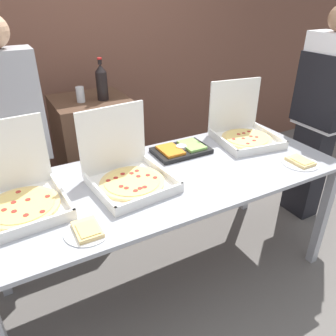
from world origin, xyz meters
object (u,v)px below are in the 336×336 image
object	(u,v)px
paper_plate_front_center	(88,230)
person_server_vest	(321,109)
soda_bottle	(102,82)
pizza_box_near_left	(18,194)
person_guest_cap	(19,148)
paper_plate_front_left	(300,162)
soda_can_silver	(80,94)
pizza_box_near_right	(127,172)
pizza_box_far_right	(243,130)
veggie_tray	(181,150)

from	to	relation	value
paper_plate_front_center	person_server_vest	distance (m)	2.19
soda_bottle	pizza_box_near_left	bearing A→B (deg)	-131.00
paper_plate_front_center	person_guest_cap	xyz separation A→B (m)	(-0.17, 1.03, 0.05)
soda_bottle	person_guest_cap	bearing A→B (deg)	-158.71
paper_plate_front_left	paper_plate_front_center	distance (m)	1.47
soda_bottle	soda_can_silver	xyz separation A→B (m)	(-0.18, 0.03, -0.08)
pizza_box_near_right	soda_can_silver	size ratio (longest dim) A/B	3.96
paper_plate_front_center	soda_bottle	xyz separation A→B (m)	(0.55, 1.31, 0.36)
pizza_box_near_right	pizza_box_far_right	size ratio (longest dim) A/B	0.97
soda_bottle	soda_can_silver	bearing A→B (deg)	171.89
person_guest_cap	veggie_tray	bearing A→B (deg)	154.49
paper_plate_front_center	pizza_box_near_right	bearing A→B (deg)	43.71
pizza_box_near_right	pizza_box_near_left	xyz separation A→B (m)	(-0.60, 0.05, 0.00)
soda_can_silver	person_guest_cap	bearing A→B (deg)	-150.57
pizza_box_near_right	pizza_box_near_left	world-z (taller)	pizza_box_near_left
paper_plate_front_left	soda_bottle	xyz separation A→B (m)	(-0.92, 1.30, 0.36)
pizza_box_near_right	pizza_box_far_right	world-z (taller)	pizza_box_near_right
pizza_box_near_right	soda_bottle	distance (m)	1.04
pizza_box_near_right	veggie_tray	distance (m)	0.54
pizza_box_near_right	soda_bottle	xyz separation A→B (m)	(0.20, 0.98, 0.30)
pizza_box_near_left	soda_can_silver	distance (m)	1.16
pizza_box_far_right	pizza_box_near_left	xyz separation A→B (m)	(-1.64, -0.12, 0.00)
pizza_box_near_left	paper_plate_front_center	distance (m)	0.47
pizza_box_near_right	person_guest_cap	xyz separation A→B (m)	(-0.52, 0.69, -0.01)
soda_can_silver	person_guest_cap	world-z (taller)	person_guest_cap
paper_plate_front_center	person_guest_cap	world-z (taller)	person_guest_cap
veggie_tray	person_guest_cap	bearing A→B (deg)	154.49
paper_plate_front_center	person_server_vest	xyz separation A→B (m)	(2.14, 0.43, 0.14)
paper_plate_front_left	soda_bottle	size ratio (longest dim) A/B	0.72
soda_can_silver	person_server_vest	bearing A→B (deg)	-27.21
paper_plate_front_left	paper_plate_front_center	bearing A→B (deg)	-179.58
pizza_box_far_right	soda_bottle	bearing A→B (deg)	144.61
soda_can_silver	paper_plate_front_left	bearing A→B (deg)	-50.44
veggie_tray	pizza_box_near_left	bearing A→B (deg)	-171.96
pizza_box_near_left	person_guest_cap	xyz separation A→B (m)	(0.08, 0.64, -0.01)
pizza_box_far_right	person_server_vest	world-z (taller)	person_server_vest
pizza_box_far_right	person_server_vest	distance (m)	0.76
pizza_box_near_left	paper_plate_front_center	bearing A→B (deg)	-60.50
person_server_vest	paper_plate_front_center	bearing A→B (deg)	101.26
pizza_box_far_right	person_server_vest	xyz separation A→B (m)	(0.75, -0.08, 0.08)
soda_bottle	pizza_box_near_right	bearing A→B (deg)	-101.57
paper_plate_front_center	soda_bottle	size ratio (longest dim) A/B	0.68
pizza_box_near_left	veggie_tray	xyz separation A→B (m)	(1.10, 0.16, -0.06)
soda_can_silver	person_server_vest	size ratio (longest dim) A/B	0.07
pizza_box_near_right	paper_plate_front_center	distance (m)	0.49
paper_plate_front_left	pizza_box_near_left	bearing A→B (deg)	167.66
paper_plate_front_center	soda_bottle	distance (m)	1.47
pizza_box_near_right	paper_plate_front_left	xyz separation A→B (m)	(1.12, -0.32, -0.07)
veggie_tray	paper_plate_front_center	bearing A→B (deg)	-147.41
soda_can_silver	soda_bottle	bearing A→B (deg)	-8.11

